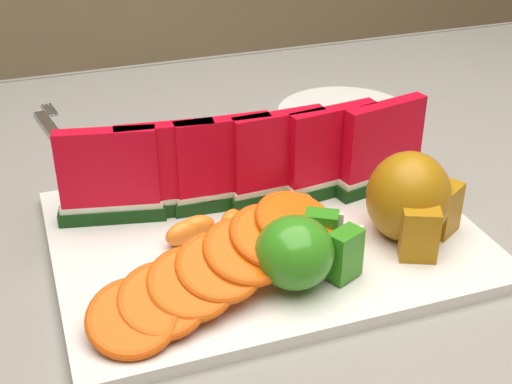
# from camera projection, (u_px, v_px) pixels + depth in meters

# --- Properties ---
(table) EXTENTS (1.40, 0.90, 0.75)m
(table) POSITION_uv_depth(u_px,v_px,m) (220.00, 318.00, 0.76)
(table) COLOR #533C1A
(table) RESTS_ON ground
(tablecloth) EXTENTS (1.53, 1.03, 0.20)m
(tablecloth) POSITION_uv_depth(u_px,v_px,m) (219.00, 270.00, 0.73)
(tablecloth) COLOR slate
(tablecloth) RESTS_ON table
(platter) EXTENTS (0.40, 0.30, 0.01)m
(platter) POSITION_uv_depth(u_px,v_px,m) (265.00, 237.00, 0.69)
(platter) COLOR silver
(platter) RESTS_ON tablecloth
(apple_cluster) EXTENTS (0.10, 0.08, 0.06)m
(apple_cluster) POSITION_uv_depth(u_px,v_px,m) (301.00, 251.00, 0.60)
(apple_cluster) COLOR #348C13
(apple_cluster) RESTS_ON platter
(pear_cluster) EXTENTS (0.10, 0.10, 0.09)m
(pear_cluster) POSITION_uv_depth(u_px,v_px,m) (411.00, 200.00, 0.67)
(pear_cluster) COLOR #92730D
(pear_cluster) RESTS_ON platter
(side_plate) EXTENTS (0.22, 0.22, 0.01)m
(side_plate) POSITION_uv_depth(u_px,v_px,m) (345.00, 115.00, 0.95)
(side_plate) COLOR silver
(side_plate) RESTS_ON tablecloth
(fork) EXTENTS (0.04, 0.19, 0.00)m
(fork) POSITION_uv_depth(u_px,v_px,m) (56.00, 134.00, 0.91)
(fork) COLOR silver
(fork) RESTS_ON tablecloth
(watermelon_row) EXTENTS (0.39, 0.07, 0.10)m
(watermelon_row) POSITION_uv_depth(u_px,v_px,m) (251.00, 163.00, 0.71)
(watermelon_row) COLOR #0C360E
(watermelon_row) RESTS_ON platter
(orange_fan_front) EXTENTS (0.25, 0.14, 0.06)m
(orange_fan_front) POSITION_uv_depth(u_px,v_px,m) (219.00, 267.00, 0.59)
(orange_fan_front) COLOR #F15A04
(orange_fan_front) RESTS_ON platter
(orange_fan_back) EXTENTS (0.30, 0.12, 0.05)m
(orange_fan_back) POSITION_uv_depth(u_px,v_px,m) (216.00, 156.00, 0.79)
(orange_fan_back) COLOR #F15A04
(orange_fan_back) RESTS_ON platter
(tangerine_segments) EXTENTS (0.16, 0.05, 0.02)m
(tangerine_segments) POSITION_uv_depth(u_px,v_px,m) (248.00, 219.00, 0.69)
(tangerine_segments) COLOR #E04A17
(tangerine_segments) RESTS_ON platter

